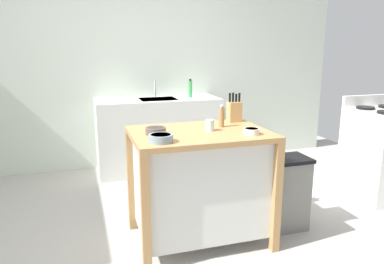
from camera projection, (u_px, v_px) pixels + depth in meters
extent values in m
plane|color=#ADA8A0|center=(166.00, 234.00, 3.07)|extent=(6.71, 6.71, 0.00)
cube|color=silver|center=(128.00, 65.00, 4.65)|extent=(5.71, 0.10, 2.60)
cube|color=#AD7F4C|center=(200.00, 134.00, 2.81)|extent=(1.04, 0.74, 0.04)
cube|color=silver|center=(200.00, 183.00, 2.90)|extent=(0.94, 0.64, 0.76)
cube|color=#AD7F4C|center=(146.00, 216.00, 2.45)|extent=(0.06, 0.06, 0.86)
cube|color=#AD7F4C|center=(277.00, 198.00, 2.74)|extent=(0.06, 0.06, 0.86)
cube|color=#AD7F4C|center=(131.00, 181.00, 3.09)|extent=(0.06, 0.06, 0.86)
cube|color=#AD7F4C|center=(239.00, 170.00, 3.37)|extent=(0.06, 0.06, 0.86)
cube|color=tan|center=(234.00, 112.00, 3.16)|extent=(0.11, 0.09, 0.17)
cylinder|color=black|center=(230.00, 98.00, 3.11)|extent=(0.02, 0.02, 0.08)
cylinder|color=black|center=(233.00, 97.00, 3.12)|extent=(0.02, 0.02, 0.08)
cylinder|color=black|center=(236.00, 98.00, 3.13)|extent=(0.02, 0.02, 0.07)
cylinder|color=black|center=(239.00, 97.00, 3.14)|extent=(0.02, 0.02, 0.08)
cylinder|color=silver|center=(252.00, 131.00, 2.71)|extent=(0.12, 0.12, 0.04)
cylinder|color=gray|center=(252.00, 129.00, 2.70)|extent=(0.10, 0.10, 0.01)
cylinder|color=#564C47|center=(156.00, 131.00, 2.71)|extent=(0.15, 0.15, 0.05)
cylinder|color=#342D2A|center=(156.00, 128.00, 2.71)|extent=(0.12, 0.12, 0.01)
cylinder|color=gray|center=(161.00, 138.00, 2.48)|extent=(0.17, 0.17, 0.05)
cylinder|color=#49555B|center=(161.00, 135.00, 2.48)|extent=(0.14, 0.14, 0.01)
cylinder|color=silver|center=(210.00, 125.00, 2.82)|extent=(0.07, 0.07, 0.09)
cylinder|color=#9E7042|center=(222.00, 117.00, 2.95)|extent=(0.04, 0.04, 0.15)
sphere|color=#99999E|center=(222.00, 107.00, 2.93)|extent=(0.03, 0.03, 0.03)
cube|color=slate|center=(285.00, 195.00, 3.13)|extent=(0.34, 0.26, 0.60)
cube|color=black|center=(288.00, 159.00, 3.06)|extent=(0.36, 0.28, 0.03)
cube|color=silver|center=(159.00, 135.00, 4.60)|extent=(1.50, 0.60, 0.91)
cube|color=silver|center=(158.00, 100.00, 4.48)|extent=(0.44, 0.36, 0.03)
cylinder|color=#B7BCC1|center=(155.00, 88.00, 4.60)|extent=(0.02, 0.02, 0.22)
cylinder|color=green|center=(190.00, 89.00, 4.59)|extent=(0.05, 0.05, 0.20)
cylinder|color=black|center=(190.00, 80.00, 4.57)|extent=(0.03, 0.03, 0.02)
cube|color=white|center=(382.00, 154.00, 3.77)|extent=(0.60, 0.60, 0.91)
cube|color=white|center=(367.00, 101.00, 3.91)|extent=(0.60, 0.04, 0.12)
cylinder|color=black|center=(366.00, 108.00, 3.75)|extent=(0.18, 0.18, 0.02)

